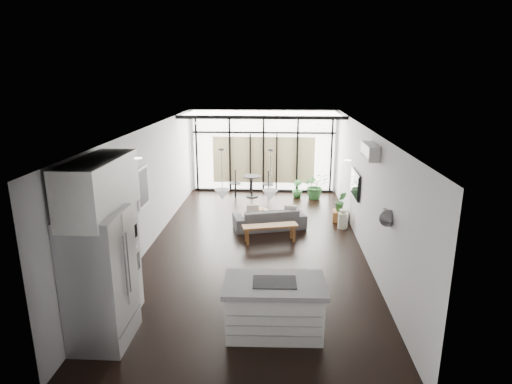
# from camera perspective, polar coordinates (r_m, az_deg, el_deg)

# --- Properties ---
(floor) EXTENTS (5.00, 10.00, 0.00)m
(floor) POSITION_cam_1_polar(r_m,az_deg,el_deg) (10.30, -0.09, -7.17)
(floor) COLOR black
(floor) RESTS_ON ground
(ceiling) EXTENTS (5.00, 10.00, 0.00)m
(ceiling) POSITION_cam_1_polar(r_m,az_deg,el_deg) (9.57, -0.10, 8.49)
(ceiling) COLOR white
(ceiling) RESTS_ON ground
(wall_left) EXTENTS (0.02, 10.00, 2.80)m
(wall_left) POSITION_cam_1_polar(r_m,az_deg,el_deg) (10.29, -14.14, 0.56)
(wall_left) COLOR silver
(wall_left) RESTS_ON ground
(wall_right) EXTENTS (0.02, 10.00, 2.80)m
(wall_right) POSITION_cam_1_polar(r_m,az_deg,el_deg) (10.02, 14.33, 0.15)
(wall_right) COLOR silver
(wall_right) RESTS_ON ground
(wall_back) EXTENTS (5.00, 0.02, 2.80)m
(wall_back) POSITION_cam_1_polar(r_m,az_deg,el_deg) (14.72, 1.02, 5.47)
(wall_back) COLOR silver
(wall_back) RESTS_ON ground
(wall_front) EXTENTS (5.00, 0.02, 2.80)m
(wall_front) POSITION_cam_1_polar(r_m,az_deg,el_deg) (5.20, -3.34, -14.20)
(wall_front) COLOR silver
(wall_front) RESTS_ON ground
(glazing) EXTENTS (5.00, 0.20, 2.80)m
(glazing) POSITION_cam_1_polar(r_m,az_deg,el_deg) (14.60, 1.00, 5.39)
(glazing) COLOR black
(glazing) RESTS_ON ground
(skylight) EXTENTS (4.70, 1.90, 0.06)m
(skylight) POSITION_cam_1_polar(r_m,az_deg,el_deg) (13.55, 0.88, 10.44)
(skylight) COLOR white
(skylight) RESTS_ON ceiling
(neighbour_building) EXTENTS (3.50, 0.02, 1.60)m
(neighbour_building) POSITION_cam_1_polar(r_m,az_deg,el_deg) (14.73, 1.01, 4.29)
(neighbour_building) COLOR #CFBF8C
(neighbour_building) RESTS_ON ground
(island) EXTENTS (1.61, 0.98, 0.87)m
(island) POSITION_cam_1_polar(r_m,az_deg,el_deg) (6.96, 2.45, -15.10)
(island) COLOR silver
(island) RESTS_ON floor
(cooktop) EXTENTS (0.68, 0.47, 0.01)m
(cooktop) POSITION_cam_1_polar(r_m,az_deg,el_deg) (6.74, 2.50, -11.90)
(cooktop) COLOR black
(cooktop) RESTS_ON island
(fridge) EXTENTS (0.80, 1.00, 2.06)m
(fridge) POSITION_cam_1_polar(r_m,az_deg,el_deg) (6.88, -20.05, -10.83)
(fridge) COLOR #AAABAF
(fridge) RESTS_ON floor
(appliance_column) EXTENTS (0.64, 0.67, 2.48)m
(appliance_column) POSITION_cam_1_polar(r_m,az_deg,el_deg) (7.50, -18.42, -6.71)
(appliance_column) COLOR silver
(appliance_column) RESTS_ON floor
(upper_cabinets) EXTENTS (0.62, 1.75, 0.86)m
(upper_cabinets) POSITION_cam_1_polar(r_m,az_deg,el_deg) (6.75, -20.18, 0.62)
(upper_cabinets) COLOR silver
(upper_cabinets) RESTS_ON wall_left
(pendant_left) EXTENTS (0.26, 0.26, 0.18)m
(pendant_left) POSITION_cam_1_polar(r_m,az_deg,el_deg) (7.17, -4.50, -0.34)
(pendant_left) COLOR white
(pendant_left) RESTS_ON ceiling
(pendant_right) EXTENTS (0.26, 0.26, 0.18)m
(pendant_right) POSITION_cam_1_polar(r_m,az_deg,el_deg) (7.11, 1.90, -0.44)
(pendant_right) COLOR white
(pendant_right) RESTS_ON ceiling
(sofa) EXTENTS (1.96, 1.02, 0.73)m
(sofa) POSITION_cam_1_polar(r_m,az_deg,el_deg) (11.31, 1.81, -3.06)
(sofa) COLOR #454547
(sofa) RESTS_ON floor
(console_bench) EXTENTS (1.39, 0.65, 0.43)m
(console_bench) POSITION_cam_1_polar(r_m,az_deg,el_deg) (10.45, 1.87, -5.54)
(console_bench) COLOR brown
(console_bench) RESTS_ON floor
(pouf) EXTENTS (0.61, 0.61, 0.38)m
(pouf) POSITION_cam_1_polar(r_m,az_deg,el_deg) (11.72, 0.44, -3.28)
(pouf) COLOR beige
(pouf) RESTS_ON floor
(crate) EXTENTS (0.43, 0.43, 0.30)m
(crate) POSITION_cam_1_polar(r_m,az_deg,el_deg) (12.11, 11.13, -3.16)
(crate) COLOR brown
(crate) RESTS_ON floor
(plant_tall) EXTENTS (0.99, 1.05, 0.68)m
(plant_tall) POSITION_cam_1_polar(r_m,az_deg,el_deg) (14.11, 7.91, 0.46)
(plant_tall) COLOR #2E692F
(plant_tall) RESTS_ON floor
(plant_med) EXTENTS (0.59, 0.67, 0.33)m
(plant_med) POSITION_cam_1_polar(r_m,az_deg,el_deg) (14.20, 5.50, -0.09)
(plant_med) COLOR #2E692F
(plant_med) RESTS_ON floor
(plant_crate) EXTENTS (0.33, 0.57, 0.25)m
(plant_crate) POSITION_cam_1_polar(r_m,az_deg,el_deg) (12.03, 11.20, -1.92)
(plant_crate) COLOR #2E692F
(plant_crate) RESTS_ON crate
(milk_can) EXTENTS (0.27, 0.27, 0.51)m
(milk_can) POSITION_cam_1_polar(r_m,az_deg,el_deg) (11.56, 11.51, -3.54)
(milk_can) COLOR silver
(milk_can) RESTS_ON floor
(bistro_set) EXTENTS (1.70, 0.76, 0.80)m
(bistro_set) POSITION_cam_1_polar(r_m,az_deg,el_deg) (14.17, -0.56, 0.94)
(bistro_set) COLOR black
(bistro_set) RESTS_ON floor
(tv) EXTENTS (0.05, 1.10, 0.65)m
(tv) POSITION_cam_1_polar(r_m,az_deg,el_deg) (10.99, 13.13, 1.04)
(tv) COLOR black
(tv) RESTS_ON wall_right
(ac_unit) EXTENTS (0.22, 0.90, 0.30)m
(ac_unit) POSITION_cam_1_polar(r_m,az_deg,el_deg) (9.01, 14.96, 5.26)
(ac_unit) COLOR silver
(ac_unit) RESTS_ON wall_right
(framed_art) EXTENTS (0.04, 0.70, 0.90)m
(framed_art) POSITION_cam_1_polar(r_m,az_deg,el_deg) (9.78, -14.87, 0.65)
(framed_art) COLOR black
(framed_art) RESTS_ON wall_left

